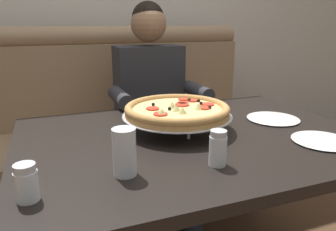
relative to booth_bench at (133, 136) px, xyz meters
name	(u,v)px	position (x,y,z in m)	size (l,w,h in m)	color
booth_bench	(133,136)	(0.00, 0.00, 0.00)	(1.77, 0.78, 1.13)	#937556
dining_table	(193,153)	(0.00, -0.95, 0.25)	(1.34, 0.97, 0.73)	black
diner_main	(154,100)	(0.07, -0.27, 0.31)	(0.54, 0.64, 1.27)	#2D3342
pizza	(177,111)	(-0.04, -0.87, 0.41)	(0.45, 0.45, 0.12)	silver
shaker_parmesan	(218,151)	(-0.05, -1.23, 0.38)	(0.06, 0.06, 0.11)	white
shaker_oregano	(27,185)	(-0.59, -1.24, 0.37)	(0.06, 0.06, 0.10)	white
plate_near_left	(323,139)	(0.41, -1.20, 0.34)	(0.22, 0.22, 0.02)	white
plate_near_right	(273,117)	(0.43, -0.90, 0.34)	(0.23, 0.23, 0.02)	white
drinking_glass	(125,155)	(-0.33, -1.19, 0.39)	(0.07, 0.07, 0.14)	silver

